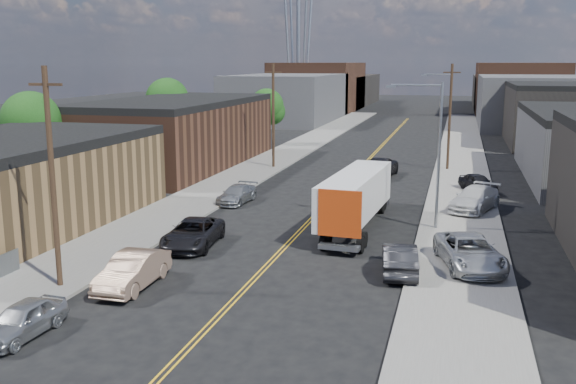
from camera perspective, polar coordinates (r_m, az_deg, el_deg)
The scene contains 30 objects.
ground at distance 75.48m, azimuth 7.92°, elevation 3.65°, with size 260.00×260.00×0.00m, color black.
centerline at distance 60.79m, azimuth 6.15°, elevation 1.82°, with size 0.32×120.00×0.01m, color gold.
sidewalk_left at distance 62.90m, azimuth -2.43°, elevation 2.26°, with size 5.00×140.00×0.15m, color slate.
sidewalk_right at distance 60.10m, azimuth 15.14°, elevation 1.44°, with size 5.00×140.00×0.15m, color slate.
warehouse_brown at distance 64.59m, azimuth -9.97°, elevation 5.23°, with size 12.00×26.00×6.60m.
industrial_right_c at distance 87.45m, azimuth 23.55°, elevation 6.38°, with size 14.00×22.00×7.60m.
skyline_left_a at distance 113.21m, azimuth 0.03°, elevation 8.37°, with size 16.00×30.00×8.00m, color #37373A.
skyline_right_a at distance 109.97m, azimuth 20.80°, elevation 7.54°, with size 16.00×30.00×8.00m, color #37373A.
skyline_left_b at distance 137.45m, azimuth 2.75°, elevation 9.33°, with size 16.00×26.00×10.00m, color #47291C.
skyline_right_b at distance 134.79m, azimuth 19.81°, elevation 8.63°, with size 16.00×26.00×10.00m, color #47291C.
skyline_left_c at distance 157.10m, azimuth 4.31°, elevation 9.03°, with size 16.00×40.00×7.00m, color black.
skyline_right_c at distance 154.78m, azimuth 19.18°, elevation 8.40°, with size 16.00×40.00×7.00m, color black.
streetlight_near at distance 39.57m, azimuth 12.74°, elevation 4.21°, with size 3.39×0.25×9.00m.
streetlight_far at distance 74.42m, azimuth 13.89°, elevation 7.44°, with size 3.39×0.25×9.00m.
utility_pole_left_near at distance 30.18m, azimuth -20.22°, elevation 1.22°, with size 1.60×0.26×10.00m.
utility_pole_left_far at distance 61.91m, azimuth -1.32°, elevation 6.84°, with size 1.60×0.26×10.00m.
utility_pole_right at distance 62.46m, azimuth 14.19°, elevation 6.54°, with size 1.60×0.26×10.00m.
tree_left_near at distance 55.42m, azimuth -21.80°, elevation 5.52°, with size 4.85×4.76×7.91m.
tree_left_mid at distance 76.85m, azimuth -10.63°, elevation 7.81°, with size 5.10×5.04×8.37m.
tree_left_far at distance 79.84m, azimuth -1.87°, elevation 7.47°, with size 4.35×4.20×6.97m.
semi_truck at distance 40.36m, azimuth 6.33°, elevation -0.17°, with size 3.08×13.86×3.58m.
car_left_a at distance 26.45m, azimuth -22.54°, elevation -10.44°, with size 1.58×3.92×1.34m, color #A5A8AB.
car_left_b at distance 30.31m, azimuth -13.63°, elevation -6.81°, with size 1.69×4.86×1.60m, color #9C7C66.
car_left_c at distance 36.26m, azimuth -8.45°, elevation -3.65°, with size 2.51×5.44×1.51m, color black.
car_left_d at distance 47.06m, azimuth -4.57°, elevation -0.20°, with size 1.80×4.42×1.28m, color #96999A.
car_right_oncoming at distance 31.80m, azimuth 9.88°, elevation -5.86°, with size 1.61×4.61×1.52m, color black.
car_right_lot_a at distance 33.05m, azimuth 15.86°, elevation -5.14°, with size 2.62×5.68×1.58m, color #B4B7BA.
car_right_lot_b at distance 45.79m, azimuth 16.27°, elevation -0.57°, with size 2.24×5.50×1.60m, color silver.
car_right_lot_c at distance 52.66m, azimuth 16.53°, elevation 0.82°, with size 1.61×4.00×1.36m, color black.
car_ahead_truck at distance 58.11m, azimuth 7.99°, elevation 2.14°, with size 2.74×5.94×1.65m, color black.
Camera 1 is at (9.05, -14.25, 10.15)m, focal length 40.00 mm.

